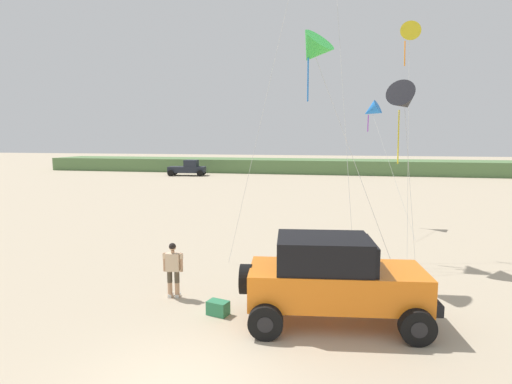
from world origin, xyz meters
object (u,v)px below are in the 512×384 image
distant_pickup (188,168)px  kite_white_parafoil (371,111)px  person_watching (173,267)px  cooler_box (218,308)px  jeep (334,278)px  kite_purple_stunt (409,35)px  kite_black_sled (313,50)px  kite_green_box (404,100)px

distant_pickup → kite_white_parafoil: size_ratio=0.71×
person_watching → distant_pickup: bearing=110.5°
cooler_box → kite_white_parafoil: 15.72m
distant_pickup → jeep: bearing=-64.2°
kite_purple_stunt → kite_black_sled: bearing=-126.3°
kite_white_parafoil → cooler_box: bearing=-108.2°
kite_white_parafoil → kite_purple_stunt: bearing=-75.6°
cooler_box → kite_purple_stunt: kite_purple_stunt is taller
cooler_box → kite_green_box: (5.35, 6.54, 5.95)m
kite_purple_stunt → kite_white_parafoil: (-1.21, 4.70, -2.86)m
kite_green_box → kite_white_parafoil: size_ratio=1.02×
distant_pickup → kite_white_parafoil: bearing=-51.6°
jeep → cooler_box: (-3.04, -0.13, -1.01)m
jeep → person_watching: (-4.72, 0.81, -0.26)m
person_watching → kite_white_parafoil: kite_white_parafoil is taller
kite_black_sled → kite_white_parafoil: bearing=75.8°
kite_purple_stunt → kite_green_box: bearing=-98.9°
cooler_box → jeep: bearing=17.6°
distant_pickup → kite_black_sled: size_ratio=0.58×
person_watching → kite_green_box: bearing=38.6°
jeep → kite_white_parafoil: (1.50, 13.66, 5.02)m
distant_pickup → kite_purple_stunt: (22.04, -30.98, 8.14)m
distant_pickup → kite_green_box: (21.64, -33.52, 5.20)m
jeep → person_watching: jeep is taller
kite_white_parafoil → kite_black_sled: kite_black_sled is taller
cooler_box → distant_pickup: distant_pickup is taller
jeep → person_watching: size_ratio=2.98×
kite_green_box → kite_white_parafoil: bearing=96.3°
person_watching → kite_purple_stunt: kite_purple_stunt is taller
jeep → cooler_box: size_ratio=8.89×
cooler_box → kite_black_sled: kite_black_sled is taller
cooler_box → kite_white_parafoil: size_ratio=0.08×
jeep → kite_white_parafoil: 14.63m
cooler_box → kite_black_sled: 8.76m
cooler_box → kite_green_box: bearing=65.8°
jeep → kite_white_parafoil: kite_white_parafoil is taller
jeep → kite_green_box: (2.30, 6.41, 4.94)m
kite_purple_stunt → kite_green_box: (-0.40, -2.54, -2.94)m
distant_pickup → kite_purple_stunt: size_ratio=0.50×
kite_white_parafoil → distant_pickup: bearing=128.4°
jeep → kite_black_sled: bearing=103.3°
jeep → kite_purple_stunt: 12.23m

